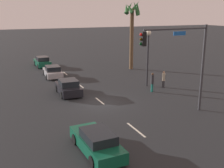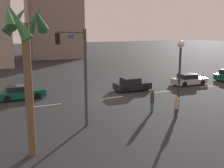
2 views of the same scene
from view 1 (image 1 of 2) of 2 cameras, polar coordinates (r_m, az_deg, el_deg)
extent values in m
plane|color=#232628|center=(24.05, -2.12, -3.88)|extent=(220.00, 220.00, 0.00)
cube|color=silver|center=(40.81, -11.49, 3.64)|extent=(2.28, 0.14, 0.01)
cube|color=silver|center=(35.79, -9.66, 2.17)|extent=(1.91, 0.14, 0.01)
cube|color=silver|center=(29.68, -6.55, -0.32)|extent=(2.14, 0.14, 0.01)
cube|color=silver|center=(24.48, -2.54, -3.53)|extent=(2.02, 0.14, 0.01)
cube|color=silver|center=(18.80, 4.98, -9.42)|extent=(2.52, 0.14, 0.01)
cube|color=#B7B7BC|center=(34.28, -12.19, 2.31)|extent=(4.40, 2.03, 0.65)
cube|color=black|center=(33.91, -12.18, 3.21)|extent=(2.15, 1.70, 0.55)
cylinder|color=black|center=(35.50, -13.88, 2.37)|extent=(0.65, 0.25, 0.64)
cylinder|color=black|center=(35.73, -11.16, 2.60)|extent=(0.65, 0.25, 0.64)
cylinder|color=black|center=(32.91, -13.29, 1.44)|extent=(0.65, 0.25, 0.64)
cylinder|color=black|center=(33.16, -10.36, 1.70)|extent=(0.65, 0.25, 0.64)
cube|color=#0F5138|center=(40.97, -14.25, 4.27)|extent=(4.23, 1.87, 0.75)
cube|color=black|center=(40.62, -14.23, 5.12)|extent=(2.05, 1.59, 0.56)
cylinder|color=black|center=(42.12, -15.68, 4.16)|extent=(0.65, 0.24, 0.64)
cylinder|color=black|center=(42.42, -13.50, 4.37)|extent=(0.65, 0.24, 0.64)
cylinder|color=black|center=(39.61, -15.00, 3.56)|extent=(0.65, 0.24, 0.64)
cylinder|color=black|center=(39.93, -12.70, 3.79)|extent=(0.65, 0.24, 0.64)
cube|color=black|center=(26.71, -9.05, -0.97)|extent=(4.03, 1.95, 0.73)
cube|color=black|center=(26.32, -8.99, 0.25)|extent=(1.96, 1.67, 0.57)
cylinder|color=black|center=(27.76, -11.37, -0.91)|extent=(0.65, 0.24, 0.64)
cylinder|color=black|center=(28.12, -7.89, -0.56)|extent=(0.65, 0.24, 0.64)
cylinder|color=black|center=(25.43, -10.30, -2.31)|extent=(0.65, 0.24, 0.64)
cylinder|color=black|center=(25.82, -6.52, -1.91)|extent=(0.65, 0.24, 0.64)
cube|color=#0F5138|center=(15.86, -3.26, -12.24)|extent=(4.58, 1.86, 0.67)
cube|color=black|center=(15.37, -2.89, -10.69)|extent=(2.22, 1.57, 0.51)
cylinder|color=black|center=(16.88, -7.66, -11.27)|extent=(0.65, 0.24, 0.64)
cylinder|color=black|center=(17.37, -2.60, -10.35)|extent=(0.65, 0.24, 0.64)
cylinder|color=black|center=(14.55, -4.04, -15.73)|extent=(0.65, 0.24, 0.64)
cylinder|color=black|center=(15.12, 1.74, -14.42)|extent=(0.65, 0.24, 0.64)
cylinder|color=#38383D|center=(22.51, 18.23, 2.99)|extent=(0.20, 0.20, 6.76)
cylinder|color=#38383D|center=(20.19, 13.28, 11.04)|extent=(0.53, 5.61, 0.12)
cube|color=black|center=(18.52, 6.50, 9.24)|extent=(0.34, 0.34, 0.95)
sphere|color=red|center=(18.40, 6.06, 10.14)|extent=(0.20, 0.20, 0.20)
sphere|color=#392605|center=(18.42, 6.03, 9.21)|extent=(0.20, 0.20, 0.20)
sphere|color=black|center=(18.46, 6.00, 8.28)|extent=(0.20, 0.20, 0.20)
cube|color=#1959B2|center=(20.40, 13.83, 10.14)|extent=(0.12, 1.10, 0.28)
cylinder|color=#2D2D33|center=(29.05, 7.38, 4.65)|extent=(0.18, 0.18, 5.29)
sphere|color=#F2EACC|center=(28.68, 7.57, 10.41)|extent=(0.56, 0.56, 0.56)
cylinder|color=#333338|center=(29.22, 10.58, -0.01)|extent=(0.31, 0.31, 0.72)
cylinder|color=#B2A58C|center=(29.04, 10.65, 1.43)|extent=(0.42, 0.42, 0.79)
sphere|color=tan|center=(28.93, 10.69, 2.40)|extent=(0.21, 0.21, 0.21)
cylinder|color=#1E7266|center=(27.43, 8.29, -0.79)|extent=(0.30, 0.30, 0.80)
cylinder|color=#333338|center=(27.22, 8.36, 0.92)|extent=(0.40, 0.40, 0.88)
sphere|color=brown|center=(27.09, 8.40, 2.06)|extent=(0.24, 0.24, 0.24)
cylinder|color=brown|center=(37.58, 4.08, 9.15)|extent=(0.51, 0.51, 8.05)
cone|color=#2D6633|center=(36.65, 5.00, 15.35)|extent=(0.68, 1.28, 1.88)
cone|color=#2D6633|center=(37.32, 5.31, 15.48)|extent=(1.23, 1.10, 1.51)
cone|color=#2D6633|center=(38.20, 4.81, 15.68)|extent=(1.57, 1.35, 1.73)
cone|color=#2D6633|center=(38.15, 3.52, 15.42)|extent=(0.63, 1.43, 1.75)
cone|color=#2D6633|center=(37.30, 3.01, 15.35)|extent=(1.50, 0.98, 1.52)
cone|color=#2D6633|center=(36.85, 3.69, 15.35)|extent=(1.34, 1.14, 1.34)
camera|label=2|loc=(33.86, 49.78, 8.07)|focal=44.08mm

